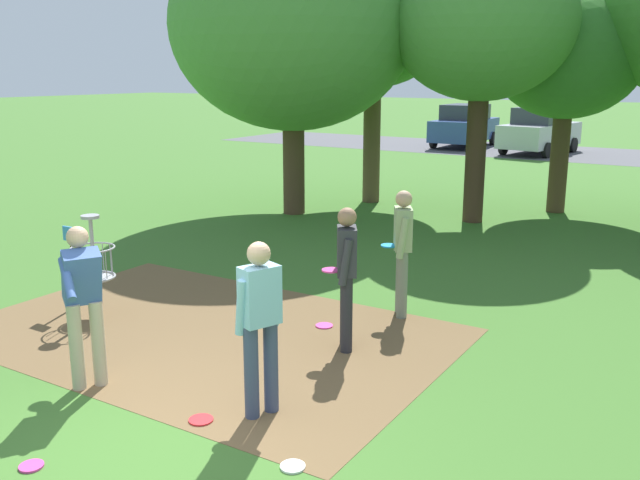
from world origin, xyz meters
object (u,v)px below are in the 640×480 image
Objects in this scene: player_foreground_watching at (346,270)px; player_waiting_left at (260,319)px; frisbee_far_left at (31,466)px; tree_far_center at (483,22)px; player_waiting_right at (402,246)px; frisbee_far_right at (324,326)px; player_throwing at (83,296)px; parked_car_center_left at (540,131)px; disc_golf_basket at (91,261)px; parked_car_leftmost at (465,126)px; frisbee_near_basket at (201,420)px; frisbee_mid_grass at (293,466)px; tree_mid_right at (374,22)px; tree_far_left at (568,55)px; tree_mid_left at (293,26)px.

player_foreground_watching is 1.00× the size of player_waiting_left.
tree_far_center is at bearing 91.35° from frisbee_far_left.
frisbee_far_right is at bearing -124.94° from player_waiting_right.
frisbee_far_left is at bearing -58.12° from player_throwing.
parked_car_center_left is at bearing 99.07° from player_foreground_watching.
parked_car_leftmost is (-3.54, 23.63, 0.17)m from disc_golf_basket.
frisbee_near_basket is at bearing -83.43° from frisbee_far_right.
frisbee_mid_grass is 1.05× the size of frisbee_far_left.
tree_mid_right reaches higher than parked_car_center_left.
tree_far_left reaches higher than frisbee_near_basket.
frisbee_mid_grass is 11.58m from tree_mid_left.
player_throwing reaches higher than frisbee_far_right.
disc_golf_basket is 0.81× the size of player_throwing.
frisbee_far_left is 0.05× the size of parked_car_center_left.
frisbee_far_left is 0.89× the size of frisbee_far_right.
player_throwing is at bearing -77.32° from tree_mid_right.
parked_car_leftmost reaches higher than player_waiting_right.
frisbee_near_basket is at bearing 170.21° from frisbee_mid_grass.
frisbee_far_left is (-1.86, -1.14, 0.00)m from frisbee_mid_grass.
tree_mid_right reaches higher than frisbee_far_right.
parked_car_leftmost is (-2.76, 14.09, -3.45)m from tree_mid_right.
frisbee_far_right is 0.04× the size of tree_far_center.
tree_mid_left is (-6.00, 8.97, 4.20)m from frisbee_mid_grass.
player_foreground_watching reaches higher than frisbee_near_basket.
tree_far_left reaches higher than player_waiting_left.
player_waiting_right is 7.33× the size of frisbee_near_basket.
parked_car_center_left reaches higher than disc_golf_basket.
tree_far_center reaches higher than player_foreground_watching.
tree_far_left reaches higher than player_throwing.
tree_mid_right is at bearing 115.95° from player_foreground_watching.
frisbee_mid_grass is at bearing -65.29° from tree_mid_right.
parked_car_leftmost is at bearing 118.64° from tree_far_left.
tree_mid_left is 15.84m from parked_car_center_left.
tree_far_left is at bearing 81.40° from player_throwing.
frisbee_near_basket is 0.04× the size of tree_mid_right.
frisbee_far_right is (-1.50, 2.96, 0.00)m from frisbee_mid_grass.
tree_far_left reaches higher than disc_golf_basket.
frisbee_mid_grass is at bearing -79.76° from parked_car_center_left.
tree_mid_right reaches higher than parked_car_leftmost.
tree_mid_right is (-4.32, 7.35, 3.41)m from player_waiting_right.
player_waiting_right is at bearing 55.06° from frisbee_far_right.
tree_mid_left is at bearing -83.29° from parked_car_leftmost.
frisbee_mid_grass is 0.04× the size of tree_far_left.
tree_mid_right is at bearing 162.39° from tree_far_center.
parked_car_leftmost is (-7.14, 24.70, -0.05)m from player_waiting_left.
tree_far_left is at bearing -61.36° from parked_car_leftmost.
frisbee_far_right is 8.46m from tree_far_center.
tree_mid_right reaches higher than player_throwing.
player_waiting_right is (3.53, 2.18, 0.21)m from disc_golf_basket.
player_waiting_right is 7.52× the size of frisbee_far_right.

